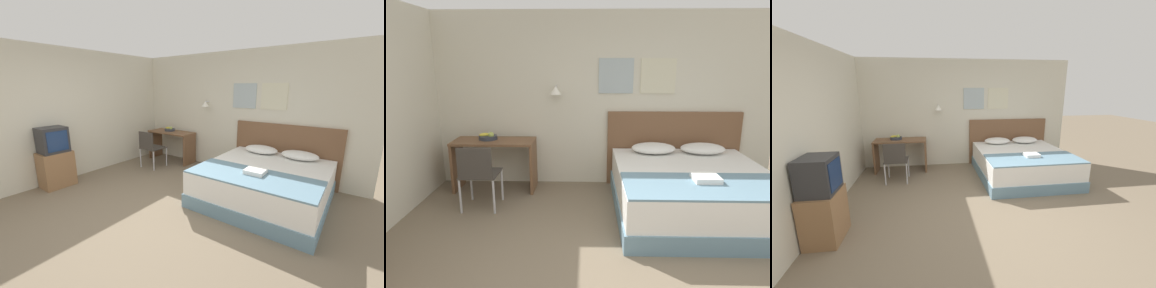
# 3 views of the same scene
# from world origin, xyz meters

# --- Properties ---
(wall_back) EXTENTS (5.61, 0.31, 2.65)m
(wall_back) POSITION_xyz_m (0.01, 2.87, 1.33)
(wall_back) COLOR beige
(wall_back) RESTS_ON ground_plane
(bed) EXTENTS (1.93, 2.08, 0.59)m
(bed) POSITION_xyz_m (1.27, 1.74, 0.29)
(bed) COLOR #66899E
(bed) RESTS_ON ground_plane
(headboard) EXTENTS (2.05, 0.06, 1.16)m
(headboard) POSITION_xyz_m (1.27, 2.81, 0.58)
(headboard) COLOR brown
(headboard) RESTS_ON ground_plane
(pillow_left) EXTENTS (0.64, 0.43, 0.15)m
(pillow_left) POSITION_xyz_m (0.90, 2.51, 0.66)
(pillow_left) COLOR white
(pillow_left) RESTS_ON bed
(pillow_right) EXTENTS (0.64, 0.43, 0.15)m
(pillow_right) POSITION_xyz_m (1.63, 2.51, 0.66)
(pillow_right) COLOR white
(pillow_right) RESTS_ON bed
(throw_blanket) EXTENTS (1.87, 0.83, 0.02)m
(throw_blanket) POSITION_xyz_m (1.27, 1.14, 0.60)
(throw_blanket) COLOR #66899E
(throw_blanket) RESTS_ON bed
(folded_towel_near_foot) EXTENTS (0.29, 0.28, 0.06)m
(folded_towel_near_foot) POSITION_xyz_m (1.27, 1.28, 0.65)
(folded_towel_near_foot) COLOR white
(folded_towel_near_foot) RESTS_ON throw_blanket
(desk) EXTENTS (1.20, 0.52, 0.77)m
(desk) POSITION_xyz_m (-1.47, 2.51, 0.54)
(desk) COLOR brown
(desk) RESTS_ON ground_plane
(desk_chair) EXTENTS (0.48, 0.48, 0.88)m
(desk_chair) POSITION_xyz_m (-1.49, 1.77, 0.53)
(desk_chair) COLOR #3D3833
(desk_chair) RESTS_ON ground_plane
(fruit_bowl) EXTENTS (0.28, 0.27, 0.12)m
(fruit_bowl) POSITION_xyz_m (-1.57, 2.56, 0.81)
(fruit_bowl) COLOR #333842
(fruit_bowl) RESTS_ON desk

